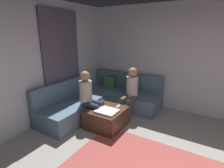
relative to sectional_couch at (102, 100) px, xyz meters
The scene contains 10 objects.
wall_back 2.57m from the sectional_couch, 27.05° to the left, with size 6.00×0.12×2.70m, color silver.
wall_left 2.33m from the sectional_couch, 114.60° to the right, with size 0.12×6.00×2.70m, color silver.
curtain_panel 1.36m from the sectional_couch, 142.74° to the right, with size 0.06×1.10×2.50m, color #595166.
sectional_couch is the anchor object (origin of this frame).
ottoman 0.88m from the sectional_couch, 50.75° to the right, with size 0.76×0.76×0.42m, color #4C2D1E.
folded_blanket 1.05m from the sectional_couch, 50.66° to the right, with size 0.44×0.36×0.04m, color white.
coffee_mug 0.63m from the sectional_couch, 56.13° to the right, with size 0.08×0.08×0.10m, color #334C72.
game_remote 0.88m from the sectional_couch, 32.01° to the right, with size 0.05×0.15×0.02m, color white.
person_on_couch_back 0.87m from the sectional_couch, ahead, with size 0.30×0.60×1.20m.
person_on_couch_side 0.83m from the sectional_couch, 78.42° to the right, with size 0.60×0.30×1.20m.
Camera 1 is at (0.35, -1.69, 2.02)m, focal length 28.01 mm.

